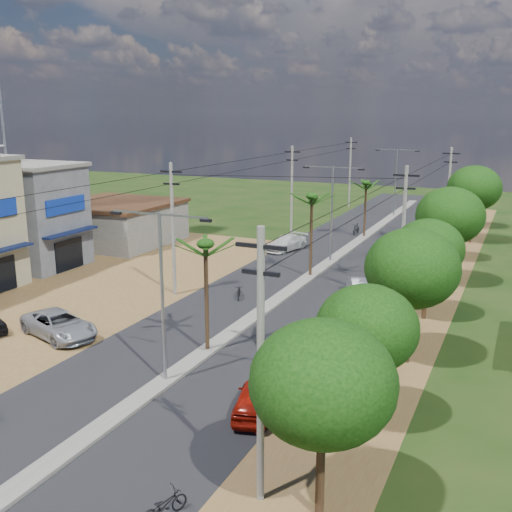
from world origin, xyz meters
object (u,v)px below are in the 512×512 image
at_px(moto_rider_east, 164,506).
at_px(car_parked_silver, 59,325).
at_px(car_red_near, 255,400).
at_px(car_white_far, 286,243).
at_px(car_silver_mid, 362,288).

bearing_deg(moto_rider_east, car_parked_silver, -14.51).
xyz_separation_m(car_red_near, car_white_far, (-10.00, 28.57, 0.02)).
xyz_separation_m(car_white_far, car_parked_silver, (-3.49, -25.16, 0.04)).
bearing_deg(car_parked_silver, car_red_near, -86.01).
bearing_deg(car_silver_mid, car_parked_silver, 23.42).
relative_size(car_silver_mid, moto_rider_east, 2.85).
bearing_deg(car_parked_silver, moto_rider_east, -109.41).
relative_size(car_red_near, car_white_far, 0.82).
distance_m(car_parked_silver, moto_rider_east, 17.28).
bearing_deg(car_red_near, moto_rider_east, 75.92).
bearing_deg(car_white_far, car_red_near, -55.29).
xyz_separation_m(car_red_near, moto_rider_east, (0.20, -7.12, -0.21)).
distance_m(car_red_near, car_white_far, 30.27).
bearing_deg(car_white_far, car_parked_silver, -82.48).
xyz_separation_m(car_parked_silver, moto_rider_east, (13.69, -10.53, -0.27)).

